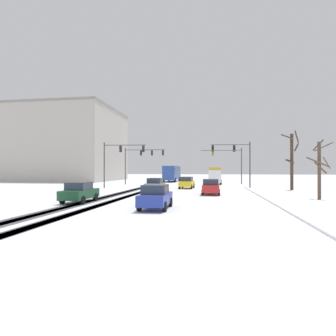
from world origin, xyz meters
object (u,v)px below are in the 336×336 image
Objects in this scene: car_dark_green_fourth at (80,192)px; office_building_far_left_block at (64,145)px; traffic_signal_far_left at (141,157)px; traffic_signal_near_right at (236,155)px; car_red_third at (211,187)px; traffic_signal_far_right at (230,159)px; traffic_signal_near_left at (119,155)px; car_yellow_cab_lead at (187,183)px; box_truck_delivery at (215,175)px; bare_tree_sidewalk_mid at (319,168)px; car_blue_fifth at (156,197)px; bare_tree_sidewalk_far at (292,159)px; car_grey_second at (155,185)px; bus_oncoming at (172,172)px.

office_building_far_left_block is (-24.96, 42.78, 7.68)m from car_dark_green_fourth.
traffic_signal_far_left is 28.17m from car_dark_green_fourth.
car_red_third is at bearing -108.02° from traffic_signal_near_right.
office_building_far_left_block reaches higher than traffic_signal_far_left.
traffic_signal_far_right and traffic_signal_near_left have the same top height.
car_yellow_cab_lead is at bearing 109.85° from car_red_third.
bare_tree_sidewalk_mid reaches higher than box_truck_delivery.
bare_tree_sidewalk_far is (13.76, 20.07, 3.10)m from car_blue_fifth.
traffic_signal_near_left is at bearing 137.46° from car_grey_second.
car_yellow_cab_lead is at bearing 2.87° from traffic_signal_near_left.
box_truck_delivery is at bearing 70.65° from car_dark_green_fourth.
car_yellow_cab_lead is at bearing 175.67° from bare_tree_sidewalk_far.
office_building_far_left_block is (-28.72, 30.97, 7.68)m from car_grey_second.
car_blue_fifth is at bearing -96.95° from box_truck_delivery.
traffic_signal_far_left reaches higher than car_red_third.
bare_tree_sidewalk_mid reaches higher than car_red_third.
traffic_signal_far_left is 0.65× the size of bus_oncoming.
box_truck_delivery is (3.96, 12.61, 0.82)m from car_yellow_cab_lead.
traffic_signal_far_left is at bearing 85.47° from traffic_signal_near_left.
bare_tree_sidewalk_mid is at bearing -71.02° from box_truck_delivery.
car_blue_fifth is at bearing -55.17° from office_building_far_left_block.
office_building_far_left_block is at bearing 161.68° from box_truck_delivery.
car_dark_green_fourth and car_blue_fifth have the same top height.
traffic_signal_far_right is at bearing 13.38° from traffic_signal_far_left.
traffic_signal_far_right is 15.19m from car_yellow_cab_lead.
car_red_third is 33.10m from bus_oncoming.
car_grey_second is 1.00× the size of car_dark_green_fourth.
car_yellow_cab_lead is (-6.58, -13.18, -3.69)m from traffic_signal_far_right.
bare_tree_sidewalk_far is 52.32m from office_building_far_left_block.
car_grey_second and car_blue_fifth have the same top height.
office_building_far_left_block reaches higher than traffic_signal_far_right.
traffic_signal_near_left is at bearing 178.66° from bare_tree_sidewalk_far.
car_grey_second is 1.01× the size of car_blue_fifth.
box_truck_delivery reaches higher than car_blue_fifth.
car_dark_green_fourth is 0.56× the size of box_truck_delivery.
traffic_signal_near_left is at bearing 150.75° from bare_tree_sidewalk_mid.
traffic_signal_near_left is at bearing -177.13° from car_yellow_cab_lead.
bare_tree_sidewalk_mid is at bearing -67.29° from traffic_signal_near_right.
car_blue_fifth is at bearing -101.11° from traffic_signal_far_right.
traffic_signal_near_right is 45.31m from office_building_far_left_block.
car_grey_second is 1.01× the size of car_red_third.
car_dark_green_fourth is (-13.72, -19.50, -3.80)m from traffic_signal_near_right.
car_yellow_cab_lead is at bearing -107.44° from box_truck_delivery.
car_yellow_cab_lead is 1.01× the size of car_grey_second.
car_yellow_cab_lead is 0.56× the size of bare_tree_sidewalk_far.
car_yellow_cab_lead is 9.97m from car_red_third.
traffic_signal_near_right is at bearing -31.04° from office_building_far_left_block.
box_truck_delivery is at bearing -167.68° from traffic_signal_far_right.
bus_oncoming is 1.48× the size of box_truck_delivery.
box_truck_delivery is (0.57, 21.98, 0.82)m from car_red_third.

